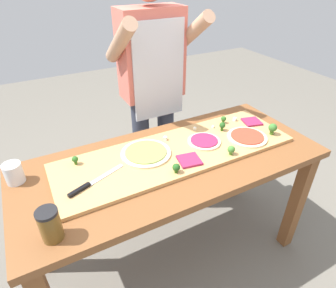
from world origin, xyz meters
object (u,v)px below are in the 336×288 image
(prep_table, at_px, (172,176))
(cheese_crumble_a, at_px, (213,127))
(broccoli_floret_back_mid, at_px, (231,150))
(pizza_slice_center, at_px, (252,122))
(cheese_crumble_b, at_px, (235,119))
(pizza_whole_pesto_green, at_px, (146,153))
(broccoli_floret_back_left, at_px, (222,126))
(pizza_whole_tomato_red, at_px, (247,137))
(pizza_whole_beet_magenta, at_px, (204,141))
(pizza_slice_near_right, at_px, (189,160))
(chefs_knife, at_px, (89,184))
(broccoli_floret_back_right, at_px, (224,119))
(cook_center, at_px, (153,82))
(broccoli_floret_center_left, at_px, (75,160))
(sauce_jar, at_px, (50,225))
(cheese_crumble_c, at_px, (195,129))
(broccoli_floret_front_right, at_px, (273,128))
(broccoli_floret_front_left, at_px, (176,168))
(cheese_crumble_d, at_px, (165,138))
(flour_cup, at_px, (14,174))

(prep_table, relative_size, cheese_crumble_a, 127.66)
(prep_table, xyz_separation_m, broccoli_floret_back_mid, (0.27, -0.13, 0.17))
(pizza_slice_center, height_order, cheese_crumble_b, cheese_crumble_b)
(pizza_whole_pesto_green, height_order, pizza_slice_center, pizza_whole_pesto_green)
(prep_table, relative_size, broccoli_floret_back_left, 29.70)
(pizza_whole_pesto_green, bearing_deg, pizza_whole_tomato_red, -12.33)
(pizza_whole_beet_magenta, height_order, pizza_slice_near_right, pizza_whole_beet_magenta)
(chefs_knife, bearing_deg, broccoli_floret_back_right, 11.79)
(cheese_crumble_b, relative_size, cook_center, 0.01)
(pizza_whole_beet_magenta, bearing_deg, chefs_knife, -175.04)
(chefs_knife, xyz_separation_m, broccoli_floret_back_mid, (0.72, -0.11, 0.02))
(chefs_knife, relative_size, pizza_whole_tomato_red, 1.29)
(broccoli_floret_center_left, height_order, sauce_jar, sauce_jar)
(prep_table, bearing_deg, cheese_crumble_c, 34.67)
(broccoli_floret_front_right, height_order, broccoli_floret_front_left, broccoli_floret_front_right)
(broccoli_floret_back_right, bearing_deg, prep_table, -160.55)
(pizza_whole_pesto_green, xyz_separation_m, cheese_crumble_b, (0.65, 0.07, 0.00))
(chefs_knife, distance_m, broccoli_floret_front_left, 0.41)
(broccoli_floret_back_left, bearing_deg, broccoli_floret_center_left, 175.02)
(cheese_crumble_b, bearing_deg, broccoli_floret_center_left, 179.38)
(chefs_knife, distance_m, broccoli_floret_center_left, 0.19)
(broccoli_floret_back_left, distance_m, broccoli_floret_center_left, 0.85)
(broccoli_floret_back_mid, xyz_separation_m, cheese_crumble_d, (-0.24, 0.29, -0.02))
(sauce_jar, bearing_deg, broccoli_floret_front_left, 9.90)
(flour_cup, bearing_deg, broccoli_floret_back_left, -4.89)
(broccoli_floret_front_right, relative_size, cheese_crumble_d, 3.44)
(sauce_jar, height_order, cook_center, cook_center)
(chefs_knife, xyz_separation_m, pizza_whole_tomato_red, (0.91, -0.02, 0.00))
(broccoli_floret_back_mid, bearing_deg, pizza_slice_near_right, 167.29)
(pizza_slice_center, bearing_deg, pizza_whole_pesto_green, -179.88)
(broccoli_floret_back_left, xyz_separation_m, broccoli_floret_front_right, (0.23, -0.17, 0.01))
(pizza_whole_pesto_green, bearing_deg, pizza_slice_near_right, -44.03)
(chefs_knife, bearing_deg, cheese_crumble_a, 11.90)
(prep_table, distance_m, pizza_slice_near_right, 0.17)
(pizza_whole_tomato_red, bearing_deg, broccoli_floret_front_left, -170.72)
(broccoli_floret_center_left, bearing_deg, cook_center, 33.29)
(pizza_whole_beet_magenta, height_order, broccoli_floret_back_mid, broccoli_floret_back_mid)
(cheese_crumble_d, distance_m, cook_center, 0.47)
(chefs_knife, height_order, broccoli_floret_front_right, broccoli_floret_front_right)
(sauce_jar, bearing_deg, cook_center, 45.18)
(chefs_knife, height_order, pizza_whole_pesto_green, same)
(pizza_slice_center, bearing_deg, cheese_crumble_c, 166.04)
(cheese_crumble_c, bearing_deg, pizza_slice_center, -13.96)
(broccoli_floret_back_left, distance_m, broccoli_floret_front_right, 0.29)
(cheese_crumble_a, bearing_deg, flour_cup, 177.79)
(cheese_crumble_d, bearing_deg, broccoli_floret_front_left, -107.47)
(prep_table, xyz_separation_m, chefs_knife, (-0.45, -0.03, 0.14))
(pizza_whole_tomato_red, distance_m, broccoli_floret_back_right, 0.21)
(prep_table, height_order, flour_cup, flour_cup)
(chefs_knife, height_order, broccoli_floret_back_mid, broccoli_floret_back_mid)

